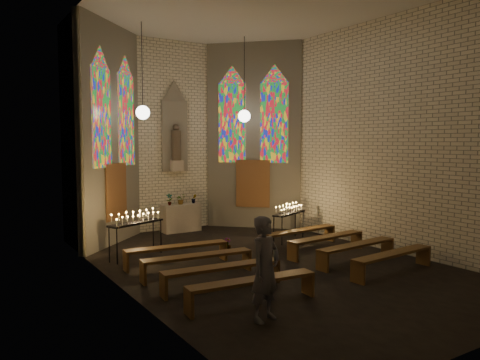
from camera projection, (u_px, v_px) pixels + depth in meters
name	position (u px, v px, depth m)	size (l,w,h in m)	color
floor	(267.00, 264.00, 12.59)	(12.00, 12.00, 0.00)	black
room	(207.00, 128.00, 15.13)	(8.22, 12.43, 7.00)	#F5EBCD
altar	(181.00, 218.00, 17.14)	(1.40, 0.60, 1.00)	#C2B49E
flower_vase_left	(169.00, 199.00, 16.80)	(0.23, 0.15, 0.43)	#4C723F
flower_vase_center	(181.00, 199.00, 17.08)	(0.34, 0.30, 0.38)	#4C723F
flower_vase_right	(194.00, 199.00, 17.39)	(0.19, 0.15, 0.34)	#4C723F
aisle_flower_pot	(227.00, 244.00, 14.10)	(0.22, 0.22, 0.39)	#4C723F
votive_stand_left	(136.00, 220.00, 13.20)	(1.76, 1.02, 1.27)	black
votive_stand_right	(289.00, 211.00, 15.49)	(1.61, 0.99, 1.17)	black
pew_left_0	(177.00, 249.00, 12.42)	(2.82, 0.63, 0.54)	#503417
pew_right_0	(300.00, 233.00, 14.67)	(2.82, 0.63, 0.54)	#503417
pew_left_1	(198.00, 259.00, 11.41)	(2.82, 0.63, 0.54)	#503417
pew_right_1	(327.00, 239.00, 13.66)	(2.82, 0.63, 0.54)	#503417
pew_left_2	(222.00, 270.00, 10.40)	(2.82, 0.63, 0.54)	#503417
pew_right_2	(357.00, 247.00, 12.65)	(2.82, 0.63, 0.54)	#503417
pew_left_3	(252.00, 284.00, 9.39)	(2.82, 0.63, 0.54)	#503417
pew_right_3	(393.00, 256.00, 11.64)	(2.82, 0.63, 0.54)	#503417
visitor	(265.00, 269.00, 8.54)	(0.70, 0.46, 1.93)	#565560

